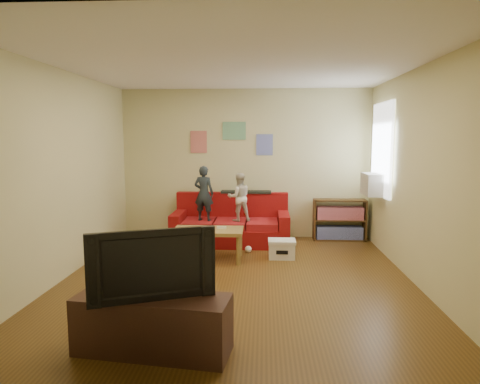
# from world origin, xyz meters

# --- Properties ---
(room_shell) EXTENTS (4.52, 5.02, 2.72)m
(room_shell) POSITION_xyz_m (0.00, 0.00, 1.35)
(room_shell) COLOR brown
(room_shell) RESTS_ON ground
(sofa) EXTENTS (2.00, 0.92, 0.88)m
(sofa) POSITION_xyz_m (-0.22, 2.01, 0.29)
(sofa) COLOR maroon
(sofa) RESTS_ON ground
(child_a) EXTENTS (0.38, 0.30, 0.94)m
(child_a) POSITION_xyz_m (-0.67, 1.84, 0.89)
(child_a) COLOR #202A2F
(child_a) RESTS_ON sofa
(child_b) EXTENTS (0.46, 0.40, 0.82)m
(child_b) POSITION_xyz_m (-0.07, 1.84, 0.83)
(child_b) COLOR beige
(child_b) RESTS_ON sofa
(coffee_table) EXTENTS (1.04, 0.57, 0.47)m
(coffee_table) POSITION_xyz_m (-0.49, 0.92, 0.40)
(coffee_table) COLOR olive
(coffee_table) RESTS_ON ground
(remote) EXTENTS (0.19, 0.14, 0.02)m
(remote) POSITION_xyz_m (-0.74, 0.80, 0.48)
(remote) COLOR black
(remote) RESTS_ON coffee_table
(game_controller) EXTENTS (0.14, 0.05, 0.03)m
(game_controller) POSITION_xyz_m (-0.29, 0.97, 0.48)
(game_controller) COLOR white
(game_controller) RESTS_ON coffee_table
(bookshelf) EXTENTS (0.92, 0.28, 0.74)m
(bookshelf) POSITION_xyz_m (1.70, 2.30, 0.33)
(bookshelf) COLOR #493116
(bookshelf) RESTS_ON ground
(window) EXTENTS (0.04, 1.08, 1.48)m
(window) POSITION_xyz_m (2.22, 1.65, 1.64)
(window) COLOR white
(window) RESTS_ON room_shell
(ac_unit) EXTENTS (0.28, 0.55, 0.35)m
(ac_unit) POSITION_xyz_m (2.10, 1.65, 1.08)
(ac_unit) COLOR #B7B2A3
(ac_unit) RESTS_ON window
(artwork_left) EXTENTS (0.30, 0.01, 0.40)m
(artwork_left) POSITION_xyz_m (-0.85, 2.48, 1.75)
(artwork_left) COLOR #D87266
(artwork_left) RESTS_ON room_shell
(artwork_center) EXTENTS (0.42, 0.01, 0.32)m
(artwork_center) POSITION_xyz_m (-0.20, 2.48, 1.95)
(artwork_center) COLOR #72B27F
(artwork_center) RESTS_ON room_shell
(artwork_right) EXTENTS (0.30, 0.01, 0.38)m
(artwork_right) POSITION_xyz_m (0.35, 2.48, 1.70)
(artwork_right) COLOR #727FCC
(artwork_right) RESTS_ON room_shell
(file_box) EXTENTS (0.41, 0.31, 0.28)m
(file_box) POSITION_xyz_m (0.62, 1.08, 0.14)
(file_box) COLOR white
(file_box) RESTS_ON ground
(tv_stand) EXTENTS (1.37, 0.61, 0.50)m
(tv_stand) POSITION_xyz_m (-0.60, -1.88, 0.25)
(tv_stand) COLOR #3F241B
(tv_stand) RESTS_ON ground
(television) EXTENTS (1.02, 0.51, 0.60)m
(television) POSITION_xyz_m (-0.60, -1.88, 0.80)
(television) COLOR black
(television) RESTS_ON tv_stand
(tissue) EXTENTS (0.14, 0.14, 0.11)m
(tissue) POSITION_xyz_m (0.10, 1.36, 0.05)
(tissue) COLOR white
(tissue) RESTS_ON ground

